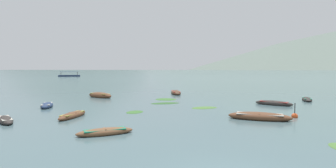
% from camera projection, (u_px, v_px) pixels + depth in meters
% --- Properties ---
extents(ground_plane, '(6000.00, 6000.00, 0.00)m').
position_uv_depth(ground_plane, '(163.00, 70.00, 1505.23)').
color(ground_plane, '#476066').
extents(mountain_1, '(1216.32, 1216.32, 401.33)m').
position_uv_depth(mountain_1, '(84.00, 41.00, 1840.18)').
color(mountain_1, '#4C5B56').
rests_on(mountain_1, ground).
extents(mountain_2, '(1492.08, 1492.08, 557.63)m').
position_uv_depth(mountain_2, '(223.00, 36.00, 2168.63)').
color(mountain_2, slate).
rests_on(mountain_2, ground).
extents(mountain_3, '(2694.88, 2694.88, 619.46)m').
position_uv_depth(mountain_3, '(306.00, 28.00, 1939.27)').
color(mountain_3, slate).
rests_on(mountain_3, ground).
extents(rowboat_0, '(1.73, 3.16, 0.55)m').
position_uv_depth(rowboat_0, '(47.00, 105.00, 24.87)').
color(rowboat_0, navy).
rests_on(rowboat_0, ground).
extents(rowboat_1, '(4.06, 3.61, 0.81)m').
position_uv_depth(rowboat_1, '(100.00, 95.00, 33.51)').
color(rowboat_1, brown).
rests_on(rowboat_1, ground).
extents(rowboat_2, '(4.59, 2.78, 0.66)m').
position_uv_depth(rowboat_2, '(259.00, 117.00, 18.83)').
color(rowboat_2, brown).
rests_on(rowboat_2, ground).
extents(rowboat_4, '(1.65, 4.42, 0.68)m').
position_uv_depth(rowboat_4, '(176.00, 93.00, 37.93)').
color(rowboat_4, '#4C3323').
rests_on(rowboat_4, ground).
extents(rowboat_5, '(2.14, 3.40, 0.50)m').
position_uv_depth(rowboat_5, '(307.00, 99.00, 29.99)').
color(rowboat_5, '#2D2826').
rests_on(rowboat_5, ground).
extents(rowboat_6, '(3.24, 2.01, 0.45)m').
position_uv_depth(rowboat_6, '(105.00, 132.00, 14.53)').
color(rowboat_6, brown).
rests_on(rowboat_6, ground).
extents(rowboat_7, '(2.55, 2.98, 0.47)m').
position_uv_depth(rowboat_7, '(6.00, 120.00, 17.89)').
color(rowboat_7, '#2D2826').
rests_on(rowboat_7, ground).
extents(rowboat_8, '(3.47, 3.06, 0.58)m').
position_uv_depth(rowboat_8, '(274.00, 103.00, 26.36)').
color(rowboat_8, '#2D2826').
rests_on(rowboat_8, ground).
extents(rowboat_9, '(1.60, 3.59, 0.50)m').
position_uv_depth(rowboat_9, '(73.00, 115.00, 19.67)').
color(rowboat_9, brown).
rests_on(rowboat_9, ground).
extents(ferry_0, '(10.34, 6.19, 2.54)m').
position_uv_depth(ferry_0, '(69.00, 76.00, 125.53)').
color(ferry_0, navy).
rests_on(ferry_0, ground).
extents(mooring_buoy, '(0.46, 0.46, 1.23)m').
position_uv_depth(mooring_buoy, '(295.00, 116.00, 19.60)').
color(mooring_buoy, '#DB4C1E').
rests_on(mooring_buoy, ground).
extents(weed_patch_0, '(2.85, 2.12, 0.14)m').
position_uv_depth(weed_patch_0, '(204.00, 108.00, 24.45)').
color(weed_patch_0, '#477033').
rests_on(weed_patch_0, ground).
extents(weed_patch_1, '(3.14, 3.01, 0.14)m').
position_uv_depth(weed_patch_1, '(166.00, 99.00, 31.23)').
color(weed_patch_1, '#38662D').
rests_on(weed_patch_1, ground).
extents(weed_patch_2, '(3.34, 2.06, 0.14)m').
position_uv_depth(weed_patch_2, '(165.00, 103.00, 27.64)').
color(weed_patch_2, '#2D5628').
rests_on(weed_patch_2, ground).
extents(weed_patch_6, '(1.94, 2.13, 0.14)m').
position_uv_depth(weed_patch_6, '(135.00, 112.00, 22.01)').
color(weed_patch_6, '#38662D').
rests_on(weed_patch_6, ground).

